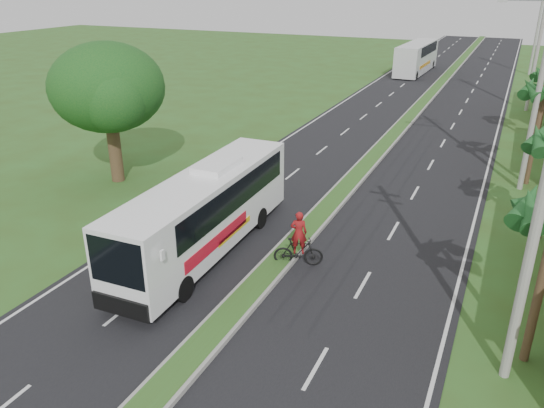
% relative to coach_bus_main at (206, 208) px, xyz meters
% --- Properties ---
extents(ground, '(180.00, 180.00, 0.00)m').
position_rel_coach_bus_main_xyz_m(ground, '(3.09, -4.92, -1.96)').
color(ground, '#36511D').
rests_on(ground, ground).
extents(road_asphalt, '(14.00, 160.00, 0.02)m').
position_rel_coach_bus_main_xyz_m(road_asphalt, '(3.09, 15.08, -1.95)').
color(road_asphalt, black).
rests_on(road_asphalt, ground).
extents(median_strip, '(1.20, 160.00, 0.18)m').
position_rel_coach_bus_main_xyz_m(median_strip, '(3.09, 15.08, -1.86)').
color(median_strip, gray).
rests_on(median_strip, ground).
extents(lane_edge_left, '(0.12, 160.00, 0.01)m').
position_rel_coach_bus_main_xyz_m(lane_edge_left, '(-3.61, 15.08, -1.96)').
color(lane_edge_left, silver).
rests_on(lane_edge_left, ground).
extents(lane_edge_right, '(0.12, 160.00, 0.01)m').
position_rel_coach_bus_main_xyz_m(lane_edge_right, '(9.79, 15.08, -1.96)').
color(lane_edge_right, silver).
rests_on(lane_edge_right, ground).
extents(shade_tree, '(6.30, 6.00, 7.54)m').
position_rel_coach_bus_main_xyz_m(shade_tree, '(-9.02, 5.10, 3.07)').
color(shade_tree, '#473321').
rests_on(shade_tree, ground).
extents(utility_pole_a, '(1.60, 0.28, 11.00)m').
position_rel_coach_bus_main_xyz_m(utility_pole_a, '(11.59, -2.92, 3.71)').
color(utility_pole_a, gray).
rests_on(utility_pole_a, ground).
extents(utility_pole_b, '(3.20, 0.28, 12.00)m').
position_rel_coach_bus_main_xyz_m(utility_pole_b, '(11.56, 13.08, 4.29)').
color(utility_pole_b, gray).
rests_on(utility_pole_b, ground).
extents(utility_pole_c, '(1.60, 0.28, 11.00)m').
position_rel_coach_bus_main_xyz_m(utility_pole_c, '(11.59, 33.08, 3.71)').
color(utility_pole_c, gray).
rests_on(utility_pole_c, ground).
extents(utility_pole_d, '(1.60, 0.28, 10.50)m').
position_rel_coach_bus_main_xyz_m(utility_pole_d, '(11.59, 53.08, 3.46)').
color(utility_pole_d, gray).
rests_on(utility_pole_d, ground).
extents(coach_bus_main, '(2.57, 11.10, 3.57)m').
position_rel_coach_bus_main_xyz_m(coach_bus_main, '(0.00, 0.00, 0.00)').
color(coach_bus_main, white).
rests_on(coach_bus_main, ground).
extents(coach_bus_far, '(2.93, 11.79, 3.41)m').
position_rel_coach_bus_main_xyz_m(coach_bus_far, '(-0.77, 48.85, -0.03)').
color(coach_bus_far, silver).
rests_on(coach_bus_far, ground).
extents(motorcyclist, '(2.01, 1.20, 2.31)m').
position_rel_coach_bus_main_xyz_m(motorcyclist, '(3.85, 0.46, -1.14)').
color(motorcyclist, black).
rests_on(motorcyclist, ground).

